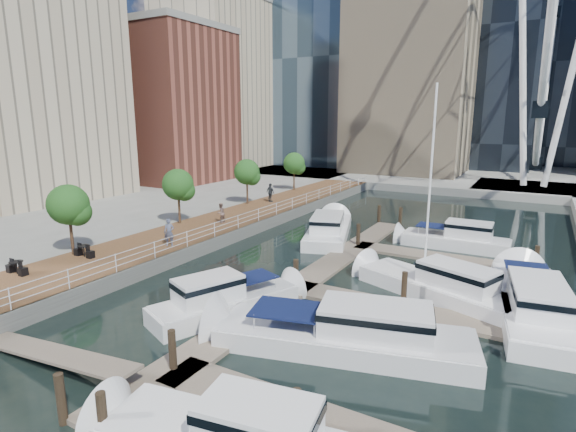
{
  "coord_description": "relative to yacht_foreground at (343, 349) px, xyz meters",
  "views": [
    {
      "loc": [
        14.67,
        -13.55,
        9.78
      ],
      "look_at": [
        -0.41,
        13.09,
        3.0
      ],
      "focal_mm": 28.0,
      "sensor_mm": 36.0,
      "label": 1
    }
  ],
  "objects": [
    {
      "name": "street_trees",
      "position": [
        -19.47,
        11.04,
        4.29
      ],
      "size": [
        2.6,
        42.6,
        4.6
      ],
      "color": "#3F2B1C",
      "rests_on": "ground"
    },
    {
      "name": "ground",
      "position": [
        -8.07,
        -2.96,
        0.0
      ],
      "size": [
        520.0,
        520.0,
        0.0
      ],
      "primitive_type": "plane",
      "color": "black",
      "rests_on": "ground"
    },
    {
      "name": "moored_yachts",
      "position": [
        0.72,
        7.92,
        0.0
      ],
      "size": [
        20.83,
        31.82,
        11.5
      ],
      "color": "white",
      "rests_on": "ground"
    },
    {
      "name": "boardwalk",
      "position": [
        -17.07,
        12.04,
        0.5
      ],
      "size": [
        6.0,
        60.0,
        1.0
      ],
      "primitive_type": "cube",
      "color": "brown",
      "rests_on": "ground"
    },
    {
      "name": "pedestrian_mid",
      "position": [
        -16.56,
        12.88,
        1.85
      ],
      "size": [
        0.68,
        0.85,
        1.71
      ],
      "primitive_type": "imported",
      "rotation": [
        0.0,
        0.0,
        -1.61
      ],
      "color": "#7B5F55",
      "rests_on": "boardwalk"
    },
    {
      "name": "yacht_foreground",
      "position": [
        0.0,
        0.0,
        0.0
      ],
      "size": [
        12.38,
        6.08,
        2.15
      ],
      "primitive_type": null,
      "rotation": [
        0.0,
        0.0,
        1.82
      ],
      "color": "silver",
      "rests_on": "ground"
    },
    {
      "name": "land_inland",
      "position": [
        -44.07,
        12.04,
        0.5
      ],
      "size": [
        48.0,
        90.0,
        1.0
      ],
      "primitive_type": "cube",
      "color": "gray",
      "rests_on": "ground"
    },
    {
      "name": "midrise_condos",
      "position": [
        -41.64,
        23.86,
        13.42
      ],
      "size": [
        19.0,
        67.0,
        28.0
      ],
      "color": "#BCAD8E",
      "rests_on": "ground"
    },
    {
      "name": "pedestrian_far",
      "position": [
        -17.98,
        23.17,
        1.98
      ],
      "size": [
        1.25,
        0.8,
        1.97
      ],
      "primitive_type": "imported",
      "rotation": [
        0.0,
        0.0,
        2.84
      ],
      "color": "#2D3239",
      "rests_on": "boardwalk"
    },
    {
      "name": "railing",
      "position": [
        -14.17,
        12.04,
        1.52
      ],
      "size": [
        0.1,
        60.0,
        1.05
      ],
      "primitive_type": null,
      "color": "white",
      "rests_on": "boardwalk"
    },
    {
      "name": "floating_docks",
      "position": [
        -0.11,
        7.02,
        0.49
      ],
      "size": [
        16.0,
        34.0,
        2.6
      ],
      "color": "#6D6051",
      "rests_on": "ground"
    },
    {
      "name": "pedestrian_near",
      "position": [
        -15.4,
        5.61,
        1.96
      ],
      "size": [
        0.84,
        0.77,
        1.92
      ],
      "primitive_type": "imported",
      "rotation": [
        0.0,
        0.0,
        0.57
      ],
      "color": "#52576E",
      "rests_on": "boardwalk"
    },
    {
      "name": "seawall",
      "position": [
        -14.07,
        12.04,
        0.5
      ],
      "size": [
        0.25,
        60.0,
        1.0
      ],
      "primitive_type": "cube",
      "color": "#595954",
      "rests_on": "ground"
    },
    {
      "name": "pier",
      "position": [
        5.93,
        49.04,
        0.5
      ],
      "size": [
        14.0,
        12.0,
        1.0
      ],
      "primitive_type": "cube",
      "color": "gray",
      "rests_on": "ground"
    },
    {
      "name": "land_far",
      "position": [
        -8.07,
        99.04,
        0.5
      ],
      "size": [
        200.0,
        114.0,
        1.0
      ],
      "primitive_type": "cube",
      "color": "gray",
      "rests_on": "ground"
    }
  ]
}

